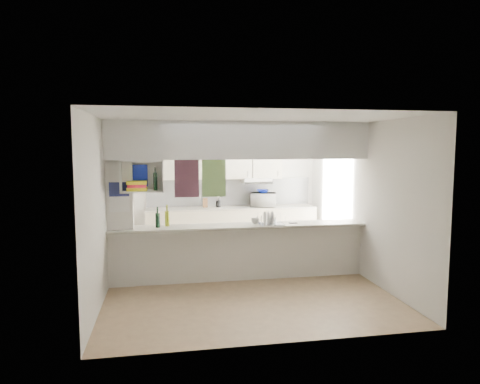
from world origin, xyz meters
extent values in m
plane|color=#937355|center=(0.00, 0.00, 0.00)|extent=(4.80, 4.80, 0.00)
plane|color=white|center=(0.00, 0.00, 2.60)|extent=(4.80, 4.80, 0.00)
plane|color=silver|center=(0.00, 2.40, 1.30)|extent=(4.20, 0.00, 4.20)
plane|color=silver|center=(-2.10, 0.00, 1.30)|extent=(0.00, 4.80, 4.80)
plane|color=silver|center=(2.10, 0.00, 1.30)|extent=(0.00, 4.80, 4.80)
cube|color=silver|center=(0.00, 0.00, 0.44)|extent=(4.20, 0.15, 0.88)
cube|color=#ACA797|center=(0.00, 0.00, 0.90)|extent=(4.20, 0.50, 0.04)
cube|color=white|center=(0.00, 0.00, 2.30)|extent=(4.20, 0.50, 0.60)
cube|color=silver|center=(-1.90, 0.00, 1.30)|extent=(0.40, 0.18, 2.60)
cube|color=#191E4C|center=(-1.90, -0.10, 1.55)|extent=(0.30, 0.01, 0.22)
cube|color=white|center=(-1.90, -0.10, 1.32)|extent=(0.30, 0.01, 0.24)
cube|color=black|center=(-0.85, 0.22, 1.68)|extent=(0.40, 0.02, 0.62)
cube|color=#1B7D68|center=(-0.40, 0.22, 1.68)|extent=(0.40, 0.02, 0.62)
cube|color=white|center=(-1.55, -0.10, 1.51)|extent=(0.65, 0.35, 0.02)
cube|color=white|center=(-1.55, -0.10, 1.99)|extent=(0.65, 0.35, 0.02)
cube|color=white|center=(-1.55, 0.06, 1.75)|extent=(0.65, 0.02, 0.50)
cube|color=white|center=(-1.86, -0.10, 1.75)|extent=(0.02, 0.35, 0.50)
cube|color=white|center=(-1.24, -0.10, 1.75)|extent=(0.02, 0.35, 0.50)
cube|color=yellow|center=(-1.63, -0.10, 1.55)|extent=(0.30, 0.24, 0.05)
cube|color=red|center=(-1.63, -0.10, 1.60)|extent=(0.28, 0.22, 0.05)
cube|color=yellow|center=(-1.63, -0.10, 1.65)|extent=(0.30, 0.24, 0.05)
cube|color=navy|center=(-1.60, 0.02, 1.75)|extent=(0.26, 0.02, 0.34)
cylinder|color=black|center=(-1.35, -0.10, 1.67)|extent=(0.06, 0.06, 0.28)
cube|color=beige|center=(0.20, 2.10, 0.45)|extent=(3.60, 0.60, 0.90)
cube|color=#ACA797|center=(0.20, 2.10, 0.91)|extent=(3.60, 0.63, 0.03)
cube|color=silver|center=(0.20, 2.38, 1.22)|extent=(3.60, 0.03, 0.60)
cube|color=beige|center=(0.00, 2.23, 1.88)|extent=(2.62, 0.34, 0.72)
cube|color=white|center=(0.75, 2.16, 1.48)|extent=(0.60, 0.46, 0.12)
cube|color=silver|center=(0.75, 1.93, 1.45)|extent=(0.60, 0.02, 0.05)
imported|color=white|center=(0.89, 2.08, 1.07)|extent=(0.62, 0.51, 0.30)
imported|color=navy|center=(0.88, 2.11, 1.25)|extent=(0.26, 0.26, 0.06)
cube|color=silver|center=(0.52, -0.05, 0.93)|extent=(0.42, 0.32, 0.01)
cylinder|color=white|center=(0.41, -0.05, 1.04)|extent=(0.01, 0.21, 0.21)
cylinder|color=white|center=(0.47, -0.05, 1.04)|extent=(0.01, 0.21, 0.21)
cylinder|color=white|center=(0.54, -0.05, 1.04)|extent=(0.01, 0.21, 0.21)
imported|color=white|center=(0.25, -0.06, 0.99)|extent=(0.14, 0.14, 0.10)
cylinder|color=black|center=(-1.33, 0.01, 1.03)|extent=(0.07, 0.07, 0.23)
cylinder|color=black|center=(-1.33, 0.01, 1.20)|extent=(0.03, 0.03, 0.10)
cylinder|color=olive|center=(-1.18, 0.09, 1.04)|extent=(0.07, 0.07, 0.25)
cylinder|color=olive|center=(-1.18, 0.09, 1.22)|extent=(0.03, 0.03, 0.10)
cylinder|color=silver|center=(0.56, 0.06, 0.96)|extent=(0.15, 0.15, 0.08)
cube|color=black|center=(0.91, -0.01, 0.93)|extent=(0.14, 0.07, 0.01)
cylinder|color=black|center=(-0.08, 2.15, 0.99)|extent=(0.10, 0.10, 0.14)
cube|color=brown|center=(-0.36, 2.18, 1.02)|extent=(0.10, 0.08, 0.20)
camera|label=1|loc=(-1.22, -6.84, 2.18)|focal=32.00mm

